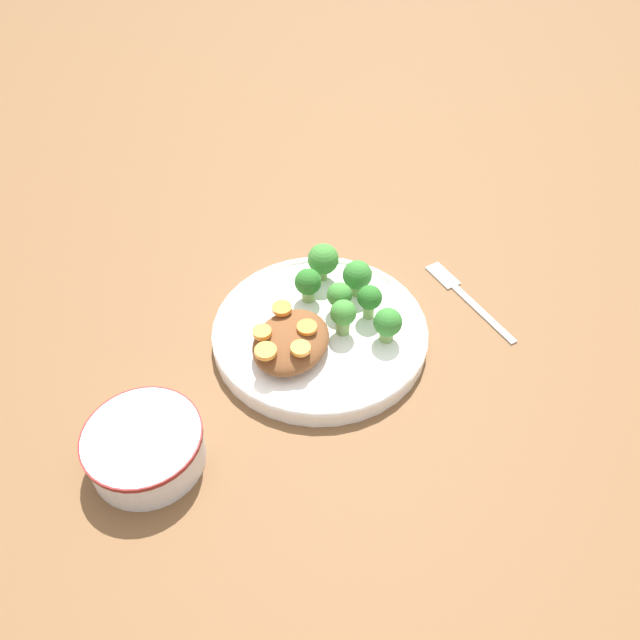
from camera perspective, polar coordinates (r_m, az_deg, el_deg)
The scene contains 17 objects.
ground_plane at distance 0.84m, azimuth 0.00°, elevation -1.72°, with size 4.00×4.00×0.00m, color brown.
plate at distance 0.83m, azimuth 0.00°, elevation -1.06°, with size 0.28×0.28×0.03m.
dip_bowl at distance 0.73m, azimuth -15.72°, elevation -11.02°, with size 0.13×0.13×0.05m.
stew_mound at distance 0.78m, azimuth -2.67°, elevation -2.00°, with size 0.11×0.09×0.03m, color brown.
broccoli_floret_0 at distance 0.82m, azimuth 4.56°, elevation 1.92°, with size 0.03×0.03×0.05m.
broccoli_floret_1 at distance 0.87m, azimuth 0.29°, elevation 5.54°, with size 0.04×0.04×0.06m.
broccoli_floret_2 at distance 0.85m, azimuth 3.42°, elevation 4.01°, with size 0.04×0.04×0.05m.
broccoli_floret_3 at distance 0.79m, azimuth 6.21°, elevation -0.32°, with size 0.04×0.04×0.05m.
broccoli_floret_4 at distance 0.79m, azimuth 2.14°, elevation 0.47°, with size 0.03×0.03×0.05m.
broccoli_floret_5 at distance 0.84m, azimuth -1.11°, elevation 3.39°, with size 0.04×0.04×0.05m.
broccoli_floret_6 at distance 0.82m, azimuth 1.78°, elevation 2.22°, with size 0.03×0.03×0.05m.
carrot_slice_0 at distance 0.77m, azimuth -1.26°, elevation -0.65°, with size 0.03×0.03×0.01m, color orange.
carrot_slice_1 at distance 0.79m, azimuth -3.50°, elevation 1.09°, with size 0.03×0.03×0.01m, color orange.
carrot_slice_2 at distance 0.77m, azimuth -5.33°, elevation -1.11°, with size 0.02×0.02×0.01m, color orange.
carrot_slice_3 at distance 0.75m, azimuth -4.99°, elevation -2.85°, with size 0.03×0.03×0.01m, color orange.
carrot_slice_4 at distance 0.75m, azimuth -1.79°, elevation -2.60°, with size 0.02×0.02×0.01m, color orange.
fork at distance 0.92m, azimuth 12.86°, elevation 2.42°, with size 0.12×0.16×0.01m.
Camera 1 is at (-0.51, -0.24, 0.62)m, focal length 35.00 mm.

